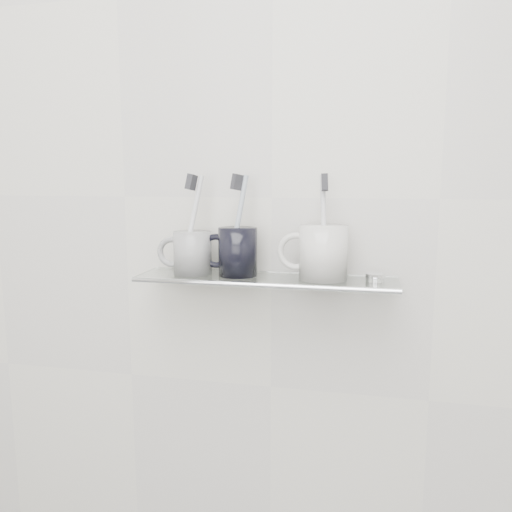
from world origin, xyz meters
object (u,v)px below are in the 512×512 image
(mug_left, at_px, (193,253))
(mug_center, at_px, (238,252))
(shelf_glass, at_px, (265,279))
(mug_right, at_px, (323,252))

(mug_left, height_order, mug_center, mug_center)
(shelf_glass, relative_size, mug_left, 5.93)
(mug_right, bearing_deg, shelf_glass, 162.86)
(mug_left, xyz_separation_m, mug_right, (0.26, 0.00, 0.01))
(shelf_glass, bearing_deg, mug_center, 174.91)
(mug_left, xyz_separation_m, mug_center, (0.09, 0.00, 0.00))
(shelf_glass, distance_m, mug_center, 0.08)
(mug_center, distance_m, mug_right, 0.17)
(mug_left, bearing_deg, mug_center, -11.65)
(shelf_glass, bearing_deg, mug_right, 2.62)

